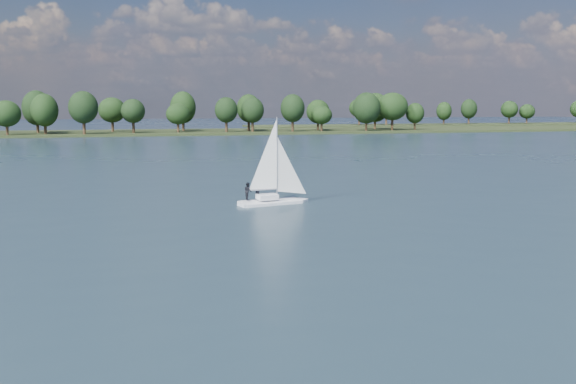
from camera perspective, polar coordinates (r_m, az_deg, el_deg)
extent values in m
plane|color=#233342|center=(111.63, -11.89, 2.63)|extent=(700.00, 700.00, 0.00)
cube|color=black|center=(223.33, -13.62, 5.06)|extent=(660.00, 40.00, 1.50)
cube|color=black|center=(318.18, 16.40, 5.70)|extent=(220.00, 30.00, 1.40)
cube|color=white|center=(62.61, -1.46, -1.10)|extent=(6.99, 3.38, 0.79)
cube|color=white|center=(62.49, -1.46, -0.39)|extent=(2.20, 1.61, 0.50)
cylinder|color=silver|center=(62.08, -1.48, 3.01)|extent=(0.12, 0.12, 7.92)
imported|color=black|center=(62.39, -2.74, 0.16)|extent=(0.62, 0.73, 1.71)
imported|color=black|center=(61.76, -3.58, 0.08)|extent=(0.75, 0.91, 1.71)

